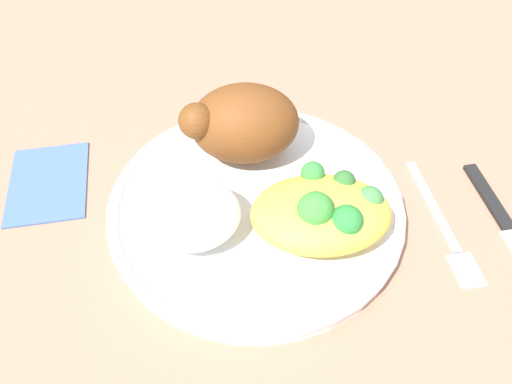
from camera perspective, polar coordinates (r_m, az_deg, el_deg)
name	(u,v)px	position (r m, az deg, el deg)	size (l,w,h in m)	color
ground_plane	(256,214)	(0.48, 0.00, -2.40)	(2.00, 2.00, 0.00)	#A4745C
plate	(256,207)	(0.48, 0.00, -1.58)	(0.26, 0.26, 0.02)	white
roasted_chicken	(242,123)	(0.49, -1.51, 7.34)	(0.11, 0.07, 0.07)	brown
rice_pile	(192,214)	(0.44, -6.85, -2.34)	(0.08, 0.07, 0.04)	white
mac_cheese_with_broccoli	(323,212)	(0.44, 7.21, -2.12)	(0.12, 0.08, 0.05)	yellow
fork	(445,228)	(0.50, 19.46, -3.60)	(0.03, 0.14, 0.01)	#B2B2B7
knife	(509,227)	(0.52, 25.36, -3.42)	(0.04, 0.19, 0.01)	black
napkin	(48,182)	(0.55, -21.32, 1.00)	(0.07, 0.10, 0.00)	#47669E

